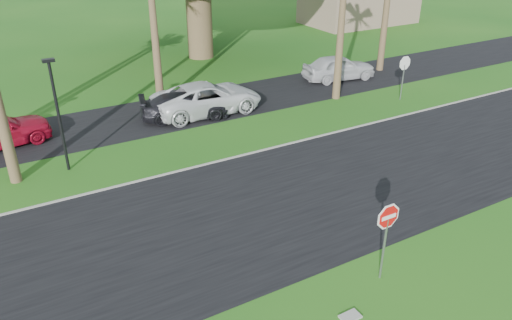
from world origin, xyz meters
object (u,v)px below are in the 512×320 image
object	(u,v)px
car_dark	(185,106)
car_pickup	(339,68)
stop_sign_near	(387,227)
stop_sign_far	(404,69)
car_minivan	(207,98)

from	to	relation	value
car_dark	car_pickup	world-z (taller)	car_pickup
stop_sign_near	stop_sign_far	world-z (taller)	same
stop_sign_far	car_dark	world-z (taller)	stop_sign_far
car_dark	car_minivan	distance (m)	1.35
car_minivan	car_pickup	size ratio (longest dim) A/B	1.26
car_dark	stop_sign_far	bearing A→B (deg)	-91.64
stop_sign_far	car_pickup	size ratio (longest dim) A/B	0.57
stop_sign_far	car_dark	bearing A→B (deg)	-16.12
car_pickup	stop_sign_near	bearing A→B (deg)	154.35
stop_sign_near	stop_sign_far	xyz separation A→B (m)	(11.50, 11.00, 0.00)
stop_sign_far	car_dark	size ratio (longest dim) A/B	0.58
stop_sign_near	car_dark	world-z (taller)	stop_sign_near
stop_sign_near	car_minivan	size ratio (longest dim) A/B	0.46
car_minivan	car_pickup	xyz separation A→B (m)	(9.54, 1.16, -0.02)
stop_sign_far	car_minivan	distance (m)	10.92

